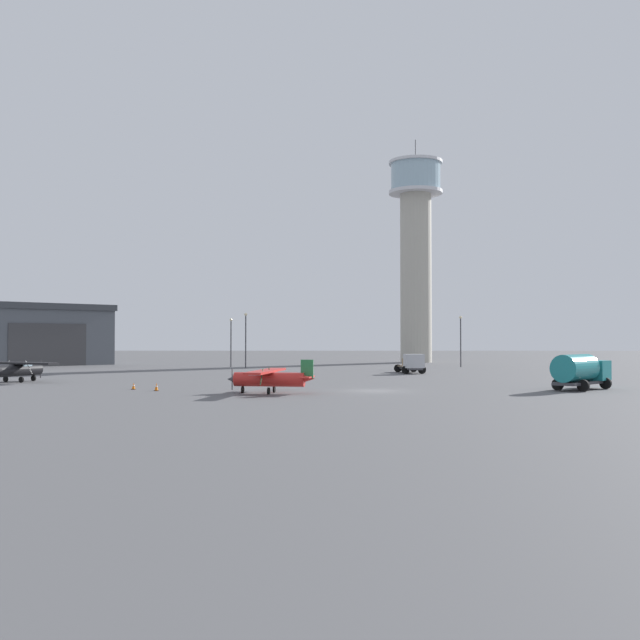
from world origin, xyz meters
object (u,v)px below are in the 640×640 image
Objects in this scene: traffic_cone_mid_apron at (156,387)px; airplane_black at (14,369)px; control_tower at (416,244)px; truck_fuel_tanker_teal at (580,370)px; traffic_cone_near_left at (268,379)px; light_post_north at (231,337)px; airplane_red at (270,378)px; light_post_west at (461,336)px; traffic_cone_near_right at (134,386)px; truck_flatbed_silver at (411,364)px; light_post_east at (246,335)px.

airplane_black is at bearing 145.48° from traffic_cone_mid_apron.
airplane_black is at bearing -127.89° from control_tower.
truck_fuel_tanker_teal is 10.91× the size of traffic_cone_near_left.
light_post_north is 11.16× the size of traffic_cone_mid_apron.
airplane_red is 1.17× the size of light_post_west.
truck_fuel_tanker_teal is 11.40× the size of traffic_cone_near_right.
traffic_cone_near_left reaches higher than traffic_cone_near_right.
truck_flatbed_silver is 12.59× the size of traffic_cone_near_right.
traffic_cone_mid_apron is (-9.74, 2.74, -0.93)m from airplane_red.
control_tower is at bearing 100.94° from light_post_west.
airplane_red is 15.77× the size of traffic_cone_near_right.
traffic_cone_near_right is (-37.06, -49.37, -4.44)m from light_post_west.
control_tower is 4.31× the size of airplane_black.
airplane_black is at bearing 145.58° from traffic_cone_near_right.
traffic_cone_near_right is (-32.86, -71.09, -21.43)m from control_tower.
light_post_west is 32.83m from light_post_east.
light_post_north reaches higher than truck_fuel_tanker_teal.
airplane_black reaches higher than airplane_red.
control_tower is 47.02m from truck_flatbed_silver.
light_post_north reaches higher than truck_flatbed_silver.
light_post_east is at bearing -171.66° from light_post_west.
light_post_west is at bearing 8.34° from light_post_east.
light_post_west is at bearing 55.78° from traffic_cone_mid_apron.
truck_fuel_tanker_teal is 35.83m from traffic_cone_mid_apron.
traffic_cone_mid_apron is at bearing -124.22° from light_post_west.
light_post_east is 1.09× the size of light_post_north.
light_post_west reaches higher than truck_fuel_tanker_teal.
truck_fuel_tanker_teal is 49.66m from light_post_west.
airplane_red is 15.09× the size of traffic_cone_near_left.
airplane_red reaches higher than traffic_cone_near_right.
light_post_west is at bearing -106.44° from airplane_red.
truck_flatbed_silver is 0.90× the size of light_post_east.
control_tower is at bearing 65.19° from traffic_cone_near_right.
truck_flatbed_silver is at bearing -116.09° from light_post_west.
traffic_cone_mid_apron is at bearing -89.38° from light_post_north.
truck_flatbed_silver reaches higher than traffic_cone_near_left.
traffic_cone_near_left is (25.25, 1.11, -1.06)m from airplane_black.
light_post_west is at bearing -27.97° from airplane_black.
light_post_west is (24.97, 53.77, 3.46)m from airplane_red.
light_post_east is 34.30m from traffic_cone_near_left.
traffic_cone_mid_apron is at bearing -122.76° from traffic_cone_near_left.
control_tower is 67.41× the size of traffic_cone_near_left.
light_post_west reaches higher than traffic_cone_near_left.
truck_fuel_tanker_teal is at bearing -88.76° from light_post_west.
airplane_black is 20.67m from traffic_cone_mid_apron.
truck_flatbed_silver is at bearing 51.17° from traffic_cone_mid_apron.
control_tower is at bearing 166.08° from truck_flatbed_silver.
truck_flatbed_silver is (-5.70, -41.92, -20.52)m from control_tower.
light_post_west is 61.89m from traffic_cone_near_right.
light_post_north is 12.82× the size of traffic_cone_near_right.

